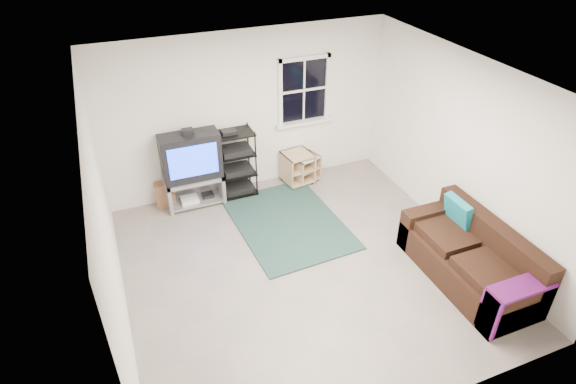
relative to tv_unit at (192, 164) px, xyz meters
name	(u,v)px	position (x,y,z in m)	size (l,w,h in m)	color
room	(304,95)	(1.96, 0.22, 0.75)	(4.60, 4.62, 4.60)	gray
tv_unit	(192,164)	(0.00, 0.00, 0.00)	(0.89, 0.45, 1.32)	gray
av_rack	(237,167)	(0.71, 0.02, -0.22)	(0.58, 0.42, 1.16)	black
side_table_left	(296,166)	(1.76, 0.03, -0.43)	(0.52, 0.52, 0.55)	tan
side_table_right	(303,165)	(1.89, 0.03, -0.45)	(0.53, 0.53, 0.49)	tan
sofa	(471,260)	(2.89, -3.03, -0.41)	(0.85, 1.92, 0.88)	black
shag_rug	(288,223)	(1.17, -1.06, -0.71)	(1.49, 2.04, 0.02)	black
paper_bag	(165,195)	(-0.46, 0.10, -0.52)	(0.29, 0.19, 0.41)	olive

